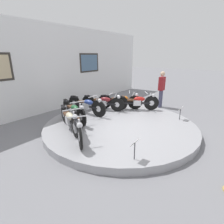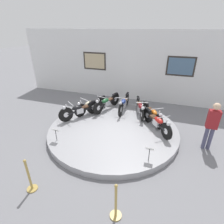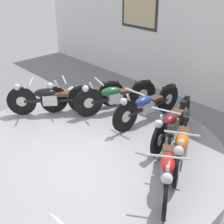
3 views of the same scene
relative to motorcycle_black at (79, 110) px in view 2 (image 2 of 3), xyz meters
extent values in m
plane|color=slate|center=(1.71, -0.31, -0.61)|extent=(60.00, 60.00, 0.00)
cylinder|color=#99999E|center=(1.71, -0.31, -0.50)|extent=(5.27, 5.27, 0.22)
cube|color=white|center=(1.71, 3.58, 1.32)|extent=(14.00, 0.20, 3.85)
cube|color=#2D2823|center=(-0.69, 3.47, 1.51)|extent=(1.40, 0.02, 1.00)
cube|color=#C6B289|center=(-0.69, 3.46, 1.51)|extent=(1.24, 0.02, 0.84)
cube|color=#2D2823|center=(4.11, 3.47, 1.51)|extent=(1.40, 0.02, 1.00)
cube|color=slate|center=(4.11, 3.46, 1.51)|extent=(1.24, 0.02, 0.84)
cylinder|color=black|center=(-0.37, -0.51, -0.06)|extent=(0.43, 0.57, 0.66)
cylinder|color=silver|center=(-0.37, -0.51, -0.06)|extent=(0.19, 0.22, 0.23)
cylinder|color=black|center=(0.42, 0.58, -0.06)|extent=(0.43, 0.57, 0.66)
cylinder|color=silver|center=(0.42, 0.58, -0.06)|extent=(0.19, 0.22, 0.23)
cube|color=black|center=(0.02, 0.03, -0.06)|extent=(0.79, 1.05, 0.07)
cube|color=silver|center=(0.00, 0.00, -0.04)|extent=(0.35, 0.38, 0.24)
ellipsoid|color=black|center=(-0.06, -0.08, 0.12)|extent=(0.46, 0.52, 0.20)
cube|color=#472D1E|center=(0.15, 0.21, 0.08)|extent=(0.35, 0.38, 0.07)
cube|color=black|center=(0.42, 0.58, 0.22)|extent=(0.29, 0.35, 0.06)
cylinder|color=silver|center=(-0.29, -0.39, 0.14)|extent=(0.18, 0.23, 0.54)
cylinder|color=silver|center=(-0.22, -0.31, 0.40)|extent=(0.46, 0.34, 0.03)
sphere|color=silver|center=(-0.41, -0.56, 0.28)|extent=(0.15, 0.15, 0.15)
cylinder|color=black|center=(0.00, 0.10, -0.08)|extent=(0.31, 0.59, 0.63)
cylinder|color=silver|center=(0.00, 0.10, -0.08)|extent=(0.15, 0.23, 0.22)
cylinder|color=black|center=(0.56, 1.33, -0.08)|extent=(0.31, 0.59, 0.63)
cylinder|color=silver|center=(0.56, 1.33, -0.08)|extent=(0.15, 0.23, 0.22)
cube|color=black|center=(0.28, 0.72, -0.08)|extent=(0.58, 1.16, 0.07)
cube|color=silver|center=(0.26, 0.68, -0.06)|extent=(0.32, 0.37, 0.24)
ellipsoid|color=beige|center=(0.22, 0.59, 0.10)|extent=(0.40, 0.53, 0.20)
cube|color=#472D1E|center=(0.37, 0.92, 0.06)|extent=(0.32, 0.37, 0.07)
cube|color=black|center=(0.56, 1.33, 0.19)|extent=(0.24, 0.37, 0.06)
cylinder|color=silver|center=(0.06, 0.24, 0.12)|extent=(0.14, 0.25, 0.54)
cylinder|color=silver|center=(0.10, 0.34, 0.38)|extent=(0.50, 0.25, 0.03)
sphere|color=silver|center=(-0.03, 0.05, 0.26)|extent=(0.15, 0.15, 0.15)
cylinder|color=black|center=(0.68, 0.57, -0.06)|extent=(0.26, 0.65, 0.67)
cylinder|color=silver|center=(0.68, 0.57, -0.06)|extent=(0.13, 0.24, 0.23)
cylinder|color=black|center=(1.10, 1.85, -0.06)|extent=(0.26, 0.65, 0.67)
cylinder|color=silver|center=(1.10, 1.85, -0.06)|extent=(0.13, 0.24, 0.23)
cube|color=black|center=(0.89, 1.21, -0.06)|extent=(0.45, 1.20, 0.07)
cube|color=silver|center=(0.88, 1.17, -0.04)|extent=(0.29, 0.37, 0.24)
ellipsoid|color=#1E562D|center=(0.85, 1.08, 0.12)|extent=(0.36, 0.52, 0.20)
cube|color=#472D1E|center=(0.96, 1.42, 0.08)|extent=(0.29, 0.37, 0.07)
cube|color=black|center=(1.10, 1.85, 0.22)|extent=(0.21, 0.37, 0.06)
cylinder|color=silver|center=(0.73, 0.71, 0.14)|extent=(0.12, 0.25, 0.54)
cylinder|color=silver|center=(0.76, 0.81, 0.40)|extent=(0.52, 0.20, 0.03)
sphere|color=silver|center=(0.66, 0.51, 0.28)|extent=(0.15, 0.15, 0.15)
cylinder|color=black|center=(1.72, 0.71, -0.06)|extent=(0.07, 0.67, 0.67)
cylinder|color=silver|center=(1.72, 0.71, -0.06)|extent=(0.07, 0.24, 0.24)
cylinder|color=black|center=(1.69, 2.06, -0.06)|extent=(0.07, 0.67, 0.67)
cylinder|color=silver|center=(1.69, 2.06, -0.06)|extent=(0.07, 0.24, 0.24)
cube|color=black|center=(1.71, 1.39, -0.06)|extent=(0.10, 1.24, 0.07)
cube|color=silver|center=(1.71, 1.35, -0.04)|extent=(0.21, 0.32, 0.24)
ellipsoid|color=navy|center=(1.71, 1.25, 0.12)|extent=(0.23, 0.48, 0.20)
cube|color=#472D1E|center=(1.70, 1.61, 0.08)|extent=(0.21, 0.32, 0.07)
cube|color=black|center=(1.69, 2.06, 0.23)|extent=(0.11, 0.36, 0.06)
cylinder|color=silver|center=(1.72, 0.86, 0.14)|extent=(0.05, 0.25, 0.54)
cylinder|color=silver|center=(1.72, 0.97, 0.40)|extent=(0.54, 0.04, 0.03)
sphere|color=silver|center=(1.72, 0.65, 0.28)|extent=(0.15, 0.15, 0.15)
cylinder|color=black|center=(2.74, 0.57, -0.09)|extent=(0.25, 0.60, 0.61)
cylinder|color=silver|center=(2.74, 0.57, -0.09)|extent=(0.13, 0.22, 0.21)
cylinder|color=black|center=(2.31, 1.85, -0.09)|extent=(0.25, 0.60, 0.61)
cylinder|color=silver|center=(2.31, 1.85, -0.09)|extent=(0.13, 0.22, 0.21)
cube|color=black|center=(2.52, 1.21, -0.09)|extent=(0.46, 1.20, 0.07)
cube|color=silver|center=(2.54, 1.17, -0.07)|extent=(0.29, 0.37, 0.24)
ellipsoid|color=maroon|center=(2.57, 1.08, 0.09)|extent=(0.36, 0.52, 0.20)
cube|color=#472D1E|center=(2.45, 1.42, 0.05)|extent=(0.29, 0.37, 0.07)
cube|color=black|center=(2.31, 1.85, 0.17)|extent=(0.21, 0.37, 0.06)
cylinder|color=silver|center=(2.69, 0.71, 0.11)|extent=(0.12, 0.25, 0.54)
cylinder|color=silver|center=(2.66, 0.81, 0.37)|extent=(0.52, 0.20, 0.03)
sphere|color=silver|center=(2.76, 0.51, 0.25)|extent=(0.15, 0.15, 0.15)
cylinder|color=black|center=(3.49, 0.14, -0.08)|extent=(0.37, 0.56, 0.62)
cylinder|color=silver|center=(3.49, 0.14, -0.08)|extent=(0.17, 0.22, 0.22)
cylinder|color=black|center=(2.78, 1.29, -0.08)|extent=(0.37, 0.56, 0.62)
cylinder|color=silver|center=(2.78, 1.29, -0.08)|extent=(0.17, 0.22, 0.22)
cube|color=black|center=(3.14, 0.72, -0.08)|extent=(0.71, 1.09, 0.07)
cube|color=silver|center=(3.16, 0.68, -0.06)|extent=(0.34, 0.38, 0.24)
ellipsoid|color=#D16619|center=(3.21, 0.60, 0.10)|extent=(0.44, 0.52, 0.20)
cube|color=#472D1E|center=(3.02, 0.90, 0.06)|extent=(0.34, 0.38, 0.07)
cube|color=black|center=(2.78, 1.29, 0.18)|extent=(0.27, 0.36, 0.06)
cylinder|color=silver|center=(3.41, 0.27, 0.12)|extent=(0.17, 0.24, 0.54)
cylinder|color=silver|center=(3.36, 0.36, 0.38)|extent=(0.48, 0.31, 0.03)
sphere|color=silver|center=(3.52, 0.09, 0.26)|extent=(0.15, 0.15, 0.15)
cylinder|color=black|center=(3.80, -0.50, -0.07)|extent=(0.43, 0.54, 0.64)
cylinder|color=silver|center=(3.80, -0.50, -0.07)|extent=(0.19, 0.22, 0.22)
cylinder|color=black|center=(2.98, 0.57, -0.07)|extent=(0.43, 0.54, 0.64)
cylinder|color=silver|center=(2.98, 0.57, -0.07)|extent=(0.19, 0.22, 0.22)
cube|color=black|center=(3.39, 0.03, -0.07)|extent=(0.81, 1.03, 0.07)
cube|color=silver|center=(3.42, 0.00, -0.05)|extent=(0.35, 0.38, 0.24)
ellipsoid|color=red|center=(3.48, -0.08, 0.11)|extent=(0.47, 0.51, 0.20)
cube|color=#472D1E|center=(3.26, 0.21, 0.07)|extent=(0.35, 0.38, 0.07)
cube|color=black|center=(2.98, 0.57, 0.20)|extent=(0.30, 0.35, 0.06)
cylinder|color=silver|center=(3.71, -0.38, 0.13)|extent=(0.19, 0.23, 0.54)
cylinder|color=silver|center=(3.65, -0.30, 0.39)|extent=(0.45, 0.35, 0.03)
sphere|color=silver|center=(3.84, -0.55, 0.27)|extent=(0.15, 0.15, 0.15)
cylinder|color=#333338|center=(0.04, -1.87, -0.18)|extent=(0.02, 0.02, 0.42)
cube|color=white|center=(0.04, -1.87, 0.04)|extent=(0.26, 0.11, 0.15)
cylinder|color=#333338|center=(3.37, -1.87, -0.18)|extent=(0.02, 0.02, 0.42)
cube|color=white|center=(3.37, -1.87, 0.04)|extent=(0.26, 0.11, 0.15)
cylinder|color=#4C4C6B|center=(5.13, -0.34, -0.18)|extent=(0.13, 0.13, 0.87)
cylinder|color=#4C4C6B|center=(5.29, -0.34, -0.18)|extent=(0.13, 0.13, 0.87)
cube|color=maroon|center=(5.21, -0.34, 0.58)|extent=(0.36, 0.22, 0.65)
sphere|color=beige|center=(5.21, -0.34, 1.05)|extent=(0.23, 0.23, 0.23)
cylinder|color=tan|center=(0.52, -3.76, -0.60)|extent=(0.28, 0.28, 0.03)
cylinder|color=tan|center=(0.52, -3.76, -0.14)|extent=(0.06, 0.06, 0.95)
sphere|color=tan|center=(0.52, -3.76, 0.37)|extent=(0.08, 0.08, 0.08)
cylinder|color=tan|center=(2.89, -3.76, -0.60)|extent=(0.28, 0.28, 0.03)
cylinder|color=tan|center=(2.89, -3.76, -0.14)|extent=(0.06, 0.06, 0.95)
sphere|color=tan|center=(2.89, -3.76, 0.37)|extent=(0.08, 0.08, 0.08)
camera|label=1|loc=(-3.07, -3.60, 1.92)|focal=28.00mm
camera|label=2|loc=(3.63, -6.24, 3.37)|focal=28.00mm
camera|label=3|loc=(5.80, -3.17, 2.73)|focal=50.00mm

